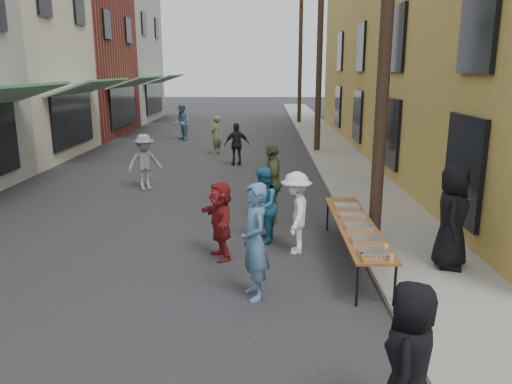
{
  "coord_description": "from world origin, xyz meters",
  "views": [
    {
      "loc": [
        1.98,
        -7.05,
        3.59
      ],
      "look_at": [
        1.82,
        2.23,
        1.3
      ],
      "focal_mm": 35.0,
      "sensor_mm": 36.0,
      "label": 1
    }
  ],
  "objects_px": {
    "utility_pole_near": "(387,20)",
    "utility_pole_mid": "(320,47)",
    "guest_front_c": "(263,205)",
    "server": "(452,217)",
    "utility_pole_far": "(300,55)",
    "guest_front_a": "(410,362)",
    "serving_table": "(356,226)",
    "catering_tray_sausage": "(375,253)"
  },
  "relations": [
    {
      "from": "utility_pole_near",
      "to": "utility_pole_mid",
      "type": "relative_size",
      "value": 1.0
    },
    {
      "from": "guest_front_c",
      "to": "server",
      "type": "distance_m",
      "value": 3.72
    },
    {
      "from": "utility_pole_mid",
      "to": "utility_pole_far",
      "type": "relative_size",
      "value": 1.0
    },
    {
      "from": "utility_pole_far",
      "to": "guest_front_c",
      "type": "height_order",
      "value": "utility_pole_far"
    },
    {
      "from": "server",
      "to": "utility_pole_far",
      "type": "bearing_deg",
      "value": 24.31
    },
    {
      "from": "utility_pole_far",
      "to": "server",
      "type": "height_order",
      "value": "utility_pole_far"
    },
    {
      "from": "guest_front_a",
      "to": "server",
      "type": "height_order",
      "value": "server"
    },
    {
      "from": "serving_table",
      "to": "server",
      "type": "xyz_separation_m",
      "value": [
        1.61,
        -0.47,
        0.33
      ]
    },
    {
      "from": "utility_pole_mid",
      "to": "server",
      "type": "bearing_deg",
      "value": -85.68
    },
    {
      "from": "utility_pole_far",
      "to": "guest_front_c",
      "type": "xyz_separation_m",
      "value": [
        -2.36,
        -23.97,
        -3.69
      ]
    },
    {
      "from": "utility_pole_mid",
      "to": "serving_table",
      "type": "distance_m",
      "value": 13.58
    },
    {
      "from": "serving_table",
      "to": "utility_pole_far",
      "type": "bearing_deg",
      "value": 88.64
    },
    {
      "from": "utility_pole_far",
      "to": "server",
      "type": "xyz_separation_m",
      "value": [
        1.02,
        -25.5,
        -3.46
      ]
    },
    {
      "from": "serving_table",
      "to": "guest_front_c",
      "type": "height_order",
      "value": "guest_front_c"
    },
    {
      "from": "utility_pole_near",
      "to": "guest_front_a",
      "type": "distance_m",
      "value": 6.85
    },
    {
      "from": "guest_front_a",
      "to": "catering_tray_sausage",
      "type": "bearing_deg",
      "value": -162.05
    },
    {
      "from": "catering_tray_sausage",
      "to": "server",
      "type": "height_order",
      "value": "server"
    },
    {
      "from": "serving_table",
      "to": "server",
      "type": "bearing_deg",
      "value": -16.36
    },
    {
      "from": "catering_tray_sausage",
      "to": "guest_front_c",
      "type": "relative_size",
      "value": 0.31
    },
    {
      "from": "guest_front_c",
      "to": "utility_pole_far",
      "type": "bearing_deg",
      "value": 179.92
    },
    {
      "from": "utility_pole_far",
      "to": "guest_front_a",
      "type": "distance_m",
      "value": 29.95
    },
    {
      "from": "utility_pole_near",
      "to": "catering_tray_sausage",
      "type": "xyz_separation_m",
      "value": [
        -0.59,
        -2.68,
        -3.71
      ]
    },
    {
      "from": "utility_pole_near",
      "to": "utility_pole_mid",
      "type": "xyz_separation_m",
      "value": [
        0.0,
        12.0,
        0.0
      ]
    },
    {
      "from": "serving_table",
      "to": "server",
      "type": "relative_size",
      "value": 2.13
    },
    {
      "from": "utility_pole_mid",
      "to": "server",
      "type": "relative_size",
      "value": 4.79
    },
    {
      "from": "utility_pole_mid",
      "to": "utility_pole_far",
      "type": "bearing_deg",
      "value": 90.0
    },
    {
      "from": "utility_pole_near",
      "to": "guest_front_a",
      "type": "bearing_deg",
      "value": -98.95
    },
    {
      "from": "utility_pole_far",
      "to": "serving_table",
      "type": "relative_size",
      "value": 2.25
    },
    {
      "from": "utility_pole_mid",
      "to": "serving_table",
      "type": "relative_size",
      "value": 2.25
    },
    {
      "from": "serving_table",
      "to": "server",
      "type": "height_order",
      "value": "server"
    },
    {
      "from": "utility_pole_far",
      "to": "guest_front_c",
      "type": "bearing_deg",
      "value": -95.62
    },
    {
      "from": "guest_front_c",
      "to": "server",
      "type": "bearing_deg",
      "value": 71.09
    },
    {
      "from": "utility_pole_far",
      "to": "guest_front_a",
      "type": "xyz_separation_m",
      "value": [
        -0.9,
        -29.71,
        -3.68
      ]
    },
    {
      "from": "utility_pole_mid",
      "to": "guest_front_a",
      "type": "bearing_deg",
      "value": -92.91
    },
    {
      "from": "guest_front_a",
      "to": "guest_front_c",
      "type": "relative_size",
      "value": 1.02
    },
    {
      "from": "utility_pole_far",
      "to": "guest_front_c",
      "type": "relative_size",
      "value": 5.56
    },
    {
      "from": "utility_pole_near",
      "to": "guest_front_c",
      "type": "distance_m",
      "value": 4.38
    },
    {
      "from": "catering_tray_sausage",
      "to": "guest_front_a",
      "type": "height_order",
      "value": "guest_front_a"
    },
    {
      "from": "guest_front_a",
      "to": "guest_front_c",
      "type": "height_order",
      "value": "guest_front_a"
    },
    {
      "from": "utility_pole_far",
      "to": "catering_tray_sausage",
      "type": "relative_size",
      "value": 18.0
    },
    {
      "from": "utility_pole_far",
      "to": "server",
      "type": "relative_size",
      "value": 4.79
    },
    {
      "from": "utility_pole_near",
      "to": "catering_tray_sausage",
      "type": "relative_size",
      "value": 18.0
    }
  ]
}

